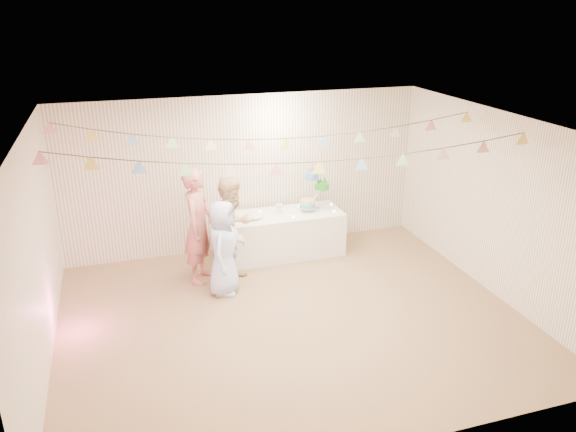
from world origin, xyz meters
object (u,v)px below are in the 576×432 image
object	(u,v)px
cake_stand	(314,188)
person_adult_b	(233,230)
table	(283,234)
person_adult_a	(199,226)
person_child	(223,248)

from	to	relation	value
cake_stand	person_adult_b	xyz separation A→B (m)	(-1.54, -0.75, -0.26)
table	person_adult_b	size ratio (longest dim) A/B	1.17
cake_stand	table	bearing A→B (deg)	-174.81
table	person_adult_a	size ratio (longest dim) A/B	1.10
table	person_adult_b	world-z (taller)	person_adult_b
table	person_adult_a	xyz separation A→B (m)	(-1.46, -0.49, 0.52)
table	person_child	size ratio (longest dim) A/B	1.38
person_adult_b	person_child	distance (m)	0.39
table	person_adult_b	xyz separation A→B (m)	(-0.99, -0.70, 0.46)
cake_stand	person_child	distance (m)	2.08
person_adult_a	person_adult_b	xyz separation A→B (m)	(0.47, -0.20, -0.05)
person_adult_a	cake_stand	bearing A→B (deg)	-47.23
person_adult_a	person_child	bearing A→B (deg)	-125.04
person_adult_a	person_adult_b	world-z (taller)	person_adult_a
cake_stand	person_child	bearing A→B (deg)	-149.07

